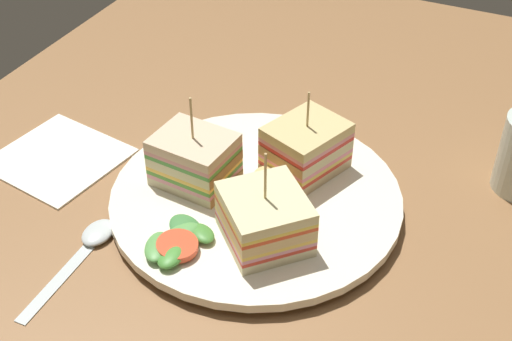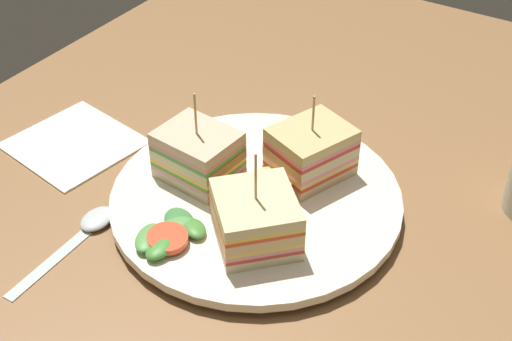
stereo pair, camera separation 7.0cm
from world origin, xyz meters
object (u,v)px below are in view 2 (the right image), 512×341
at_px(plate, 256,199).
at_px(sandwich_wedge_1, 256,219).
at_px(spoon, 87,228).
at_px(sandwich_wedge_2, 311,152).
at_px(napkin, 74,143).
at_px(chip_pile, 264,189).
at_px(sandwich_wedge_0, 198,155).

bearing_deg(plate, sandwich_wedge_1, -147.93).
distance_m(sandwich_wedge_1, spoon, 0.17).
distance_m(sandwich_wedge_2, spoon, 0.24).
bearing_deg(napkin, chip_pile, -85.37).
height_order(sandwich_wedge_0, spoon, sandwich_wedge_0).
xyz_separation_m(plate, sandwich_wedge_1, (-0.06, -0.03, 0.03)).
bearing_deg(plate, sandwich_wedge_0, 96.08).
xyz_separation_m(chip_pile, spoon, (-0.12, 0.13, -0.02)).
bearing_deg(sandwich_wedge_0, chip_pile, 10.21).
distance_m(sandwich_wedge_0, spoon, 0.13).
xyz_separation_m(sandwich_wedge_0, napkin, (-0.01, 0.17, -0.04)).
height_order(plate, sandwich_wedge_1, sandwich_wedge_1).
xyz_separation_m(sandwich_wedge_0, sandwich_wedge_1, (-0.05, -0.10, -0.00)).
bearing_deg(napkin, plate, -85.07).
distance_m(sandwich_wedge_0, chip_pile, 0.08).
xyz_separation_m(sandwich_wedge_1, napkin, (0.04, 0.27, -0.04)).
bearing_deg(sandwich_wedge_0, napkin, -170.23).
distance_m(plate, sandwich_wedge_1, 0.07).
height_order(plate, spoon, plate).
distance_m(sandwich_wedge_2, chip_pile, 0.06).
distance_m(plate, chip_pile, 0.02).
relative_size(sandwich_wedge_2, napkin, 0.73).
bearing_deg(sandwich_wedge_2, sandwich_wedge_0, -34.15).
bearing_deg(plate, spoon, 134.86).
height_order(plate, sandwich_wedge_0, sandwich_wedge_0).
bearing_deg(sandwich_wedge_2, chip_pile, 3.06).
bearing_deg(sandwich_wedge_1, napkin, 36.93).
xyz_separation_m(sandwich_wedge_1, chip_pile, (0.06, 0.02, -0.01)).
distance_m(plate, sandwich_wedge_0, 0.07).
xyz_separation_m(sandwich_wedge_0, spoon, (-0.11, 0.06, -0.04)).
relative_size(sandwich_wedge_2, chip_pile, 1.20).
bearing_deg(sandwich_wedge_0, sandwich_wedge_2, 40.11).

